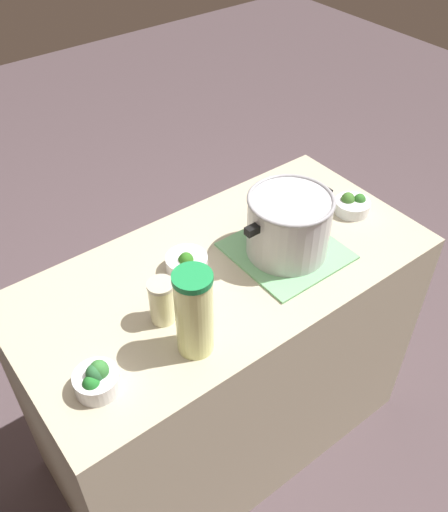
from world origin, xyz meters
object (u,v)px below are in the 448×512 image
object	(u,v)px
mason_jar	(162,301)
broccoli_bowl_back	(187,263)
cooking_pot	(289,224)
broccoli_bowl_front	(97,380)
broccoli_bowl_center	(352,205)
lemonade_pitcher	(194,313)

from	to	relation	value
mason_jar	broccoli_bowl_back	bearing A→B (deg)	-143.33
cooking_pot	broccoli_bowl_front	world-z (taller)	cooking_pot
broccoli_bowl_center	lemonade_pitcher	bearing A→B (deg)	11.71
mason_jar	broccoli_bowl_center	size ratio (longest dim) A/B	1.12
cooking_pot	broccoli_bowl_center	size ratio (longest dim) A/B	2.76
cooking_pot	broccoli_bowl_center	distance (m)	0.32
broccoli_bowl_front	broccoli_bowl_back	xyz separation A→B (m)	(-0.40, -0.21, -0.01)
lemonade_pitcher	broccoli_bowl_front	world-z (taller)	lemonade_pitcher
mason_jar	broccoli_bowl_back	size ratio (longest dim) A/B	1.06
cooking_pot	broccoli_bowl_front	distance (m)	0.69
lemonade_pitcher	broccoli_bowl_center	xyz separation A→B (m)	(-0.74, -0.15, -0.10)
lemonade_pitcher	broccoli_bowl_back	xyz separation A→B (m)	(-0.14, -0.24, -0.10)
broccoli_bowl_front	broccoli_bowl_center	bearing A→B (deg)	-173.34
lemonade_pitcher	mason_jar	xyz separation A→B (m)	(0.01, -0.13, -0.06)
lemonade_pitcher	broccoli_bowl_front	distance (m)	0.27
cooking_pot	mason_jar	size ratio (longest dim) A/B	2.46
broccoli_bowl_back	mason_jar	bearing A→B (deg)	36.67
cooking_pot	broccoli_bowl_front	size ratio (longest dim) A/B	2.92
lemonade_pitcher	broccoli_bowl_back	size ratio (longest dim) A/B	2.04
cooking_pot	broccoli_bowl_front	xyz separation A→B (m)	(0.68, 0.09, -0.07)
lemonade_pitcher	broccoli_bowl_center	size ratio (longest dim) A/B	2.16
broccoli_bowl_back	lemonade_pitcher	bearing A→B (deg)	60.03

